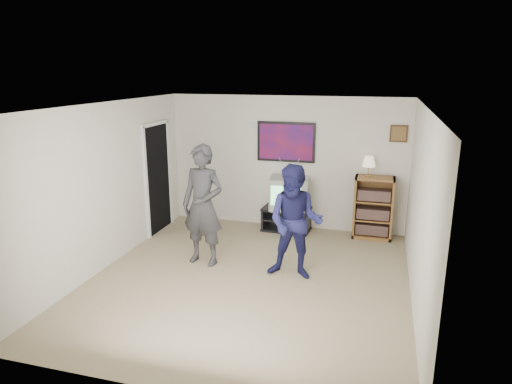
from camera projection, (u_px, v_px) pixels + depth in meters
The scene contains 13 objects.
room_shell at pixel (255, 191), 6.63m from camera, with size 4.51×5.00×2.51m.
media_stand at pixel (286, 219), 8.63m from camera, with size 0.92×0.55×0.44m.
crt_television at pixel (289, 193), 8.48m from camera, with size 0.70×0.59×0.59m, color gray, non-canonical shape.
bookshelf at pixel (373, 208), 8.18m from camera, with size 0.69×0.39×1.13m, color brown, non-canonical shape.
table_lamp at pixel (369, 167), 8.01m from camera, with size 0.23×0.23×0.37m, color beige, non-canonical shape.
person_tall at pixel (203, 205), 7.00m from camera, with size 0.69×0.45×1.89m, color #2C2C2E.
person_short at pixel (295, 222), 6.53m from camera, with size 0.82×0.64×1.68m, color #1B1C4B.
controller_left at pixel (204, 191), 7.14m from camera, with size 0.04×0.13×0.04m, color white.
controller_right at pixel (295, 207), 6.77m from camera, with size 0.04×0.12×0.04m, color white.
poster at pixel (286, 142), 8.51m from camera, with size 1.10×0.03×0.75m, color black.
air_vent at pixel (258, 125), 8.58m from camera, with size 0.28×0.02×0.14m, color white.
small_picture at pixel (399, 134), 7.93m from camera, with size 0.30×0.03×0.30m, color black.
doorway at pixel (157, 179), 8.44m from camera, with size 0.03×0.85×2.00m, color black.
Camera 1 is at (1.74, -5.82, 2.97)m, focal length 32.00 mm.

